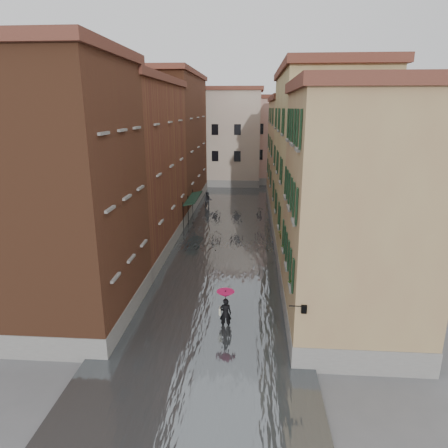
% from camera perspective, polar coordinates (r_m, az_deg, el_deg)
% --- Properties ---
extents(ground, '(120.00, 120.00, 0.00)m').
position_cam_1_polar(ground, '(23.42, -1.68, -11.15)').
color(ground, '#5C5D5F').
rests_on(ground, ground).
extents(floodwater, '(10.00, 60.00, 0.20)m').
position_cam_1_polar(floodwater, '(35.39, 0.46, -1.29)').
color(floodwater, '#4F5457').
rests_on(floodwater, ground).
extents(building_left_near, '(6.00, 8.00, 13.00)m').
position_cam_1_polar(building_left_near, '(21.25, -21.58, 3.49)').
color(building_left_near, brown).
rests_on(building_left_near, ground).
extents(building_left_mid, '(6.00, 14.00, 12.50)m').
position_cam_1_polar(building_left_mid, '(31.39, -12.99, 7.56)').
color(building_left_mid, brown).
rests_on(building_left_mid, ground).
extents(building_left_far, '(6.00, 16.00, 14.00)m').
position_cam_1_polar(building_left_far, '(45.76, -7.54, 11.40)').
color(building_left_far, brown).
rests_on(building_left_far, ground).
extents(building_right_near, '(6.00, 8.00, 11.50)m').
position_cam_1_polar(building_right_near, '(19.92, 18.01, 0.82)').
color(building_right_near, '#956F4D').
rests_on(building_right_near, ground).
extents(building_right_mid, '(6.00, 14.00, 13.00)m').
position_cam_1_polar(building_right_mid, '(30.36, 13.40, 7.73)').
color(building_right_mid, tan).
rests_on(building_right_mid, ground).
extents(building_right_far, '(6.00, 16.00, 11.50)m').
position_cam_1_polar(building_right_far, '(45.21, 10.43, 9.62)').
color(building_right_far, '#956F4D').
rests_on(building_right_far, ground).
extents(building_end_cream, '(12.00, 9.00, 13.00)m').
position_cam_1_polar(building_end_cream, '(59.06, -0.87, 12.11)').
color(building_end_cream, '#B9AA93').
rests_on(building_end_cream, ground).
extents(building_end_pink, '(10.00, 9.00, 12.00)m').
position_cam_1_polar(building_end_pink, '(60.98, 7.94, 11.63)').
color(building_end_pink, tan).
rests_on(building_end_pink, ground).
extents(awning_near, '(1.09, 2.80, 2.80)m').
position_cam_1_polar(awning_near, '(36.70, -4.82, 3.11)').
color(awning_near, black).
rests_on(awning_near, ground).
extents(awning_far, '(1.09, 2.97, 2.80)m').
position_cam_1_polar(awning_far, '(39.38, -4.19, 4.04)').
color(awning_far, black).
rests_on(awning_far, ground).
extents(wall_lantern, '(0.71, 0.22, 0.35)m').
position_cam_1_polar(wall_lantern, '(16.74, 11.28, -11.75)').
color(wall_lantern, black).
rests_on(wall_lantern, ground).
extents(window_planters, '(0.59, 8.24, 0.84)m').
position_cam_1_polar(window_planters, '(21.86, 9.03, -3.37)').
color(window_planters, brown).
rests_on(window_planters, ground).
extents(pedestrian_main, '(0.92, 0.92, 2.06)m').
position_cam_1_polar(pedestrian_main, '(20.36, 0.20, -11.71)').
color(pedestrian_main, black).
rests_on(pedestrian_main, ground).
extents(pedestrian_far, '(1.01, 0.84, 1.88)m').
position_cam_1_polar(pedestrian_far, '(44.15, -2.33, 3.38)').
color(pedestrian_far, black).
rests_on(pedestrian_far, ground).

